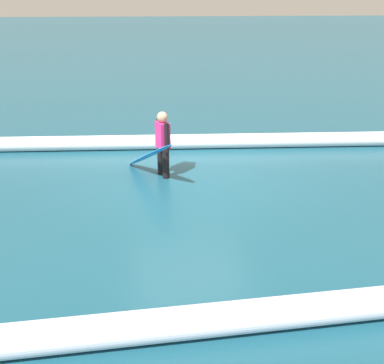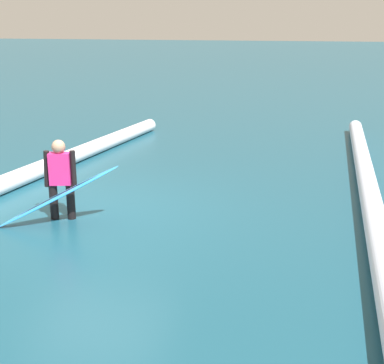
# 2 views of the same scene
# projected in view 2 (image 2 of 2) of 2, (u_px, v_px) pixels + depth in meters

# --- Properties ---
(ground_plane) EXTENTS (198.50, 198.50, 0.00)m
(ground_plane) POSITION_uv_depth(u_px,v_px,m) (91.00, 210.00, 9.42)
(ground_plane) COLOR navy
(surfer) EXTENTS (0.30, 0.51, 1.34)m
(surfer) POSITION_uv_depth(u_px,v_px,m) (60.00, 176.00, 8.80)
(surfer) COLOR black
(surfer) RESTS_ON ground_plane
(surfboard) EXTENTS (1.02, 1.93, 1.00)m
(surfboard) POSITION_uv_depth(u_px,v_px,m) (58.00, 197.00, 8.57)
(surfboard) COLOR #268CE5
(surfboard) RESTS_ON ground_plane
(wave_crest_midground) EXTENTS (18.63, 1.07, 0.36)m
(wave_crest_midground) POSITION_uv_depth(u_px,v_px,m) (381.00, 246.00, 7.45)
(wave_crest_midground) COLOR white
(wave_crest_midground) RESTS_ON ground_plane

